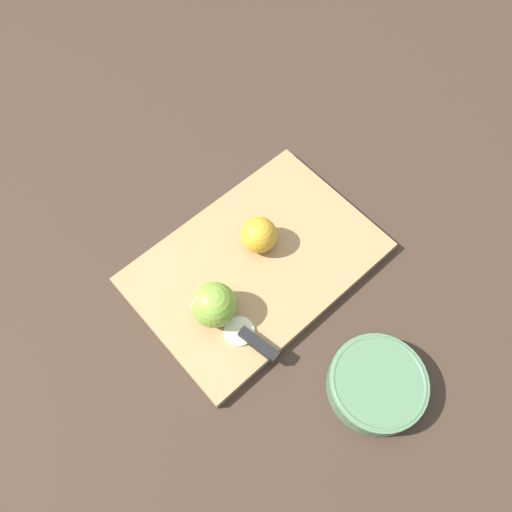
{
  "coord_description": "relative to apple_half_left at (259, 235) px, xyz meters",
  "views": [
    {
      "loc": [
        0.32,
        0.25,
        0.83
      ],
      "look_at": [
        0.0,
        0.0,
        0.04
      ],
      "focal_mm": 35.0,
      "sensor_mm": 36.0,
      "label": 1
    }
  ],
  "objects": [
    {
      "name": "ground_plane",
      "position": [
        0.03,
        0.02,
        -0.05
      ],
      "size": [
        4.0,
        4.0,
        0.0
      ],
      "primitive_type": "plane",
      "color": "#38281E"
    },
    {
      "name": "apple_half_right",
      "position": [
        0.15,
        0.03,
        0.01
      ],
      "size": [
        0.08,
        0.08,
        0.08
      ],
      "rotation": [
        0.0,
        0.0,
        4.21
      ],
      "color": "olive",
      "rests_on": "cutting_board"
    },
    {
      "name": "knife",
      "position": [
        0.15,
        0.11,
        -0.03
      ],
      "size": [
        0.02,
        0.15,
        0.02
      ],
      "rotation": [
        0.0,
        0.0,
        -1.56
      ],
      "color": "silver",
      "rests_on": "cutting_board"
    },
    {
      "name": "apple_slice",
      "position": [
        0.15,
        0.08,
        -0.03
      ],
      "size": [
        0.05,
        0.05,
        0.01
      ],
      "color": "beige",
      "rests_on": "cutting_board"
    },
    {
      "name": "cutting_board",
      "position": [
        0.03,
        0.02,
        -0.04
      ],
      "size": [
        0.48,
        0.37,
        0.02
      ],
      "color": "#A37A4C",
      "rests_on": "ground_plane"
    },
    {
      "name": "apple_half_left",
      "position": [
        0.0,
        0.0,
        0.0
      ],
      "size": [
        0.07,
        0.07,
        0.07
      ],
      "rotation": [
        0.0,
        0.0,
        1.56
      ],
      "color": "gold",
      "rests_on": "cutting_board"
    },
    {
      "name": "bowl",
      "position": [
        0.08,
        0.31,
        -0.03
      ],
      "size": [
        0.16,
        0.16,
        0.04
      ],
      "color": "#4C704C",
      "rests_on": "ground_plane"
    }
  ]
}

